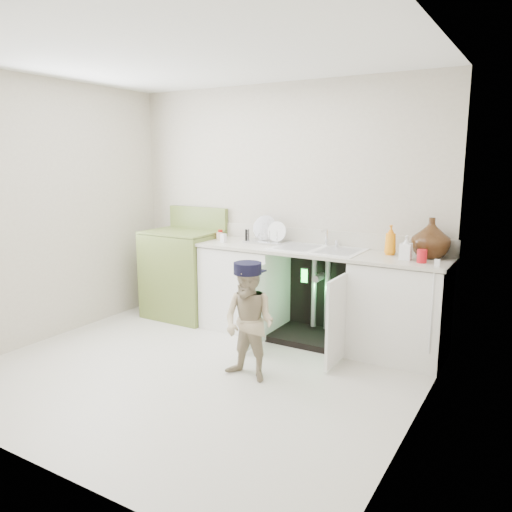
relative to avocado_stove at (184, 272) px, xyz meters
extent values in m
plane|color=beige|center=(1.05, -1.18, -0.50)|extent=(3.50, 3.50, 0.00)
cube|color=beige|center=(1.05, 0.32, 0.75)|extent=(3.50, 2.50, 0.02)
cube|color=beige|center=(1.05, -2.68, 0.75)|extent=(3.50, 2.50, 0.02)
cube|color=beige|center=(-0.70, -1.18, 0.75)|extent=(2.50, 3.00, 0.02)
cube|color=beige|center=(2.80, -1.18, 0.75)|extent=(2.50, 3.00, 0.02)
plane|color=white|center=(1.05, -1.18, 2.00)|extent=(3.50, 3.50, 0.00)
cube|color=white|center=(0.80, 0.02, -0.07)|extent=(0.80, 0.60, 0.86)
cube|color=white|center=(2.40, 0.02, -0.07)|extent=(0.80, 0.60, 0.86)
cube|color=black|center=(1.60, 0.29, -0.07)|extent=(0.80, 0.06, 0.86)
cube|color=black|center=(1.60, 0.02, -0.47)|extent=(0.80, 0.60, 0.06)
cylinder|color=gray|center=(1.53, 0.12, -0.05)|extent=(0.05, 0.05, 0.70)
cylinder|color=gray|center=(1.67, 0.12, -0.05)|extent=(0.05, 0.05, 0.70)
cylinder|color=gray|center=(1.60, 0.07, 0.12)|extent=(0.07, 0.18, 0.07)
cube|color=white|center=(1.20, -0.48, -0.10)|extent=(0.03, 0.40, 0.76)
cube|color=white|center=(2.00, -0.48, -0.10)|extent=(0.02, 0.40, 0.76)
cube|color=beige|center=(1.60, 0.02, 0.39)|extent=(2.44, 0.64, 0.03)
cube|color=beige|center=(1.60, 0.31, 0.48)|extent=(2.44, 0.02, 0.15)
cube|color=white|center=(1.60, 0.02, 0.40)|extent=(0.85, 0.55, 0.02)
cube|color=gray|center=(1.39, 0.02, 0.41)|extent=(0.34, 0.40, 0.01)
cube|color=gray|center=(1.80, 0.02, 0.41)|extent=(0.34, 0.40, 0.01)
cylinder|color=silver|center=(1.60, 0.24, 0.49)|extent=(0.03, 0.03, 0.17)
cylinder|color=silver|center=(1.60, 0.18, 0.57)|extent=(0.02, 0.14, 0.02)
cylinder|color=silver|center=(1.71, 0.24, 0.44)|extent=(0.04, 0.04, 0.06)
cylinder|color=silver|center=(2.73, -0.29, 0.05)|extent=(0.01, 0.01, 0.70)
cube|color=silver|center=(2.73, -0.20, 0.43)|extent=(0.04, 0.02, 0.06)
cube|color=silver|center=(0.98, 0.14, 0.41)|extent=(0.42, 0.28, 0.02)
cylinder|color=silver|center=(0.95, 0.16, 0.49)|extent=(0.26, 0.10, 0.26)
cylinder|color=white|center=(1.10, 0.14, 0.48)|extent=(0.21, 0.05, 0.21)
cylinder|color=silver|center=(0.81, 0.04, 0.48)|extent=(0.01, 0.01, 0.12)
cylinder|color=silver|center=(0.90, 0.04, 0.48)|extent=(0.01, 0.01, 0.12)
cylinder|color=silver|center=(0.98, 0.04, 0.48)|extent=(0.01, 0.01, 0.12)
cylinder|color=silver|center=(1.07, 0.04, 0.48)|extent=(0.01, 0.01, 0.12)
cylinder|color=silver|center=(1.15, 0.04, 0.48)|extent=(0.01, 0.01, 0.12)
imported|color=#472D14|center=(2.60, 0.16, 0.58)|extent=(0.33, 0.33, 0.35)
imported|color=orange|center=(2.26, 0.12, 0.54)|extent=(0.10, 0.10, 0.27)
imported|color=white|center=(2.44, -0.04, 0.51)|extent=(0.09, 0.10, 0.21)
cylinder|color=red|center=(2.59, -0.10, 0.46)|extent=(0.08, 0.08, 0.11)
cylinder|color=#A7190E|center=(0.43, 0.10, 0.45)|extent=(0.05, 0.05, 0.10)
cylinder|color=beige|center=(0.47, 0.02, 0.44)|extent=(0.06, 0.06, 0.08)
cylinder|color=black|center=(0.74, 0.14, 0.46)|extent=(0.04, 0.04, 0.12)
cube|color=white|center=(0.59, -0.08, 0.45)|extent=(0.05, 0.05, 0.09)
cube|color=olive|center=(0.00, -0.01, -0.03)|extent=(0.78, 0.65, 0.94)
cube|color=olive|center=(0.00, -0.01, 0.46)|extent=(0.78, 0.65, 0.02)
cube|color=olive|center=(0.00, 0.28, 0.59)|extent=(0.78, 0.06, 0.25)
cylinder|color=black|center=(-0.19, -0.17, 0.45)|extent=(0.17, 0.17, 0.02)
cylinder|color=silver|center=(-0.19, -0.17, 0.47)|extent=(0.21, 0.21, 0.01)
cylinder|color=black|center=(-0.19, 0.15, 0.45)|extent=(0.17, 0.17, 0.02)
cylinder|color=silver|center=(-0.19, 0.15, 0.47)|extent=(0.21, 0.21, 0.01)
cylinder|color=black|center=(0.19, -0.17, 0.45)|extent=(0.17, 0.17, 0.02)
cylinder|color=silver|center=(0.19, -0.17, 0.47)|extent=(0.21, 0.21, 0.01)
cylinder|color=black|center=(0.19, 0.15, 0.45)|extent=(0.17, 0.17, 0.02)
cylinder|color=silver|center=(0.19, 0.15, 0.47)|extent=(0.21, 0.21, 0.01)
imported|color=tan|center=(1.49, -1.06, -0.03)|extent=(0.47, 0.38, 0.94)
cylinder|color=black|center=(1.49, -1.06, 0.41)|extent=(0.23, 0.23, 0.09)
cube|color=black|center=(1.50, -0.96, 0.37)|extent=(0.17, 0.10, 0.01)
cube|color=black|center=(1.63, -0.32, 0.22)|extent=(0.07, 0.01, 0.14)
cube|color=#26F23F|center=(1.63, -0.33, 0.22)|extent=(0.06, 0.00, 0.12)
camera|label=1|loc=(3.46, -4.28, 1.24)|focal=35.00mm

